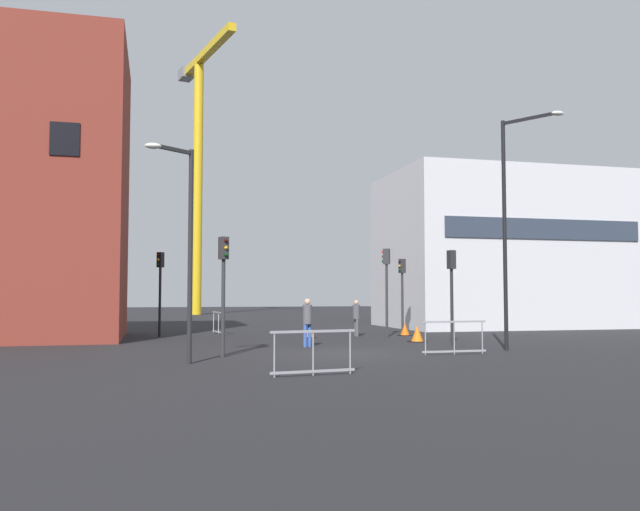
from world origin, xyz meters
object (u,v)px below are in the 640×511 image
at_px(traffic_light_median, 402,283).
at_px(pedestrian_waiting, 307,319).
at_px(traffic_cone_striped, 405,330).
at_px(traffic_light_island, 224,276).
at_px(traffic_cone_by_barrier, 309,332).
at_px(streetlamp_short, 185,234).
at_px(traffic_light_verge, 451,281).
at_px(streetlamp_tall, 512,213).
at_px(traffic_light_crosswalk, 160,280).
at_px(traffic_cone_orange, 417,334).
at_px(construction_crane, 199,147).
at_px(pedestrian_walking, 356,315).
at_px(traffic_light_corner, 386,278).

height_order(traffic_light_median, pedestrian_waiting, traffic_light_median).
xyz_separation_m(traffic_light_median, traffic_cone_striped, (-0.51, -1.61, -2.22)).
height_order(traffic_light_island, traffic_cone_by_barrier, traffic_light_island).
distance_m(streetlamp_short, traffic_light_verge, 10.88).
height_order(streetlamp_tall, pedestrian_waiting, streetlamp_tall).
distance_m(traffic_light_crosswalk, traffic_cone_orange, 12.03).
height_order(construction_crane, traffic_cone_orange, construction_crane).
bearing_deg(traffic_light_island, streetlamp_tall, -1.11).
relative_size(traffic_light_crosswalk, pedestrian_waiting, 2.18).
bearing_deg(streetlamp_short, pedestrian_walking, 51.92).
bearing_deg(traffic_light_verge, construction_crane, 99.65).
height_order(traffic_light_crosswalk, traffic_cone_striped, traffic_light_crosswalk).
relative_size(streetlamp_tall, traffic_light_median, 2.18).
height_order(traffic_light_crosswalk, traffic_light_median, traffic_light_crosswalk).
distance_m(pedestrian_waiting, traffic_cone_orange, 5.18).
height_order(traffic_light_verge, traffic_cone_by_barrier, traffic_light_verge).
bearing_deg(pedestrian_walking, traffic_cone_by_barrier, -168.82).
distance_m(traffic_light_island, traffic_cone_by_barrier, 9.72).
bearing_deg(traffic_cone_striped, traffic_light_median, 72.63).
xyz_separation_m(traffic_light_corner, pedestrian_walking, (-1.13, 0.99, -1.72)).
relative_size(traffic_light_verge, pedestrian_walking, 2.16).
xyz_separation_m(streetlamp_tall, pedestrian_waiting, (-6.48, 3.34, -3.72)).
distance_m(construction_crane, streetlamp_tall, 44.98).
height_order(traffic_light_island, traffic_cone_orange, traffic_light_island).
distance_m(traffic_light_crosswalk, traffic_cone_striped, 11.60).
distance_m(traffic_light_crosswalk, pedestrian_waiting, 9.26).
relative_size(traffic_light_island, traffic_cone_orange, 5.59).
bearing_deg(pedestrian_walking, traffic_light_corner, -41.09).
relative_size(construction_crane, traffic_light_island, 6.71).
xyz_separation_m(traffic_light_median, traffic_cone_by_barrier, (-5.18, -1.95, -2.25)).
height_order(traffic_light_corner, traffic_light_island, traffic_light_corner).
height_order(pedestrian_walking, traffic_cone_striped, pedestrian_walking).
xyz_separation_m(streetlamp_tall, traffic_light_median, (-0.04, 10.35, -2.26)).
relative_size(streetlamp_tall, traffic_cone_by_barrier, 14.84).
height_order(construction_crane, streetlamp_tall, construction_crane).
bearing_deg(traffic_light_verge, traffic_light_crosswalk, 141.39).
distance_m(traffic_light_corner, traffic_cone_by_barrier, 4.27).
distance_m(pedestrian_waiting, traffic_cone_striped, 8.06).
height_order(streetlamp_tall, streetlamp_short, streetlamp_tall).
bearing_deg(traffic_cone_striped, traffic_cone_orange, -104.46).
height_order(traffic_light_median, traffic_cone_striped, traffic_light_median).
relative_size(streetlamp_tall, traffic_light_corner, 2.01).
bearing_deg(traffic_cone_striped, streetlamp_short, -135.49).
bearing_deg(traffic_light_island, traffic_light_median, 45.91).
distance_m(traffic_light_verge, pedestrian_waiting, 5.59).
xyz_separation_m(pedestrian_walking, traffic_cone_striped, (2.34, -0.13, -0.69)).
distance_m(traffic_light_corner, pedestrian_walking, 2.28).
xyz_separation_m(traffic_light_island, traffic_light_crosswalk, (-1.82, 10.64, 0.09)).
relative_size(traffic_light_corner, traffic_light_crosswalk, 1.03).
relative_size(traffic_light_verge, traffic_cone_striped, 6.12).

